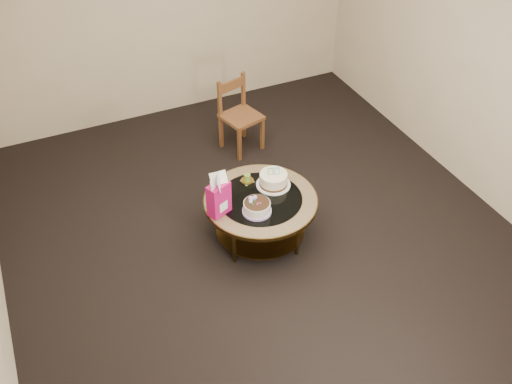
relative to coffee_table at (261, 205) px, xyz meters
name	(u,v)px	position (x,y,z in m)	size (l,w,h in m)	color
ground	(260,235)	(0.00, 0.00, -0.38)	(5.00, 5.00, 0.00)	black
room_walls	(261,90)	(0.00, 0.00, 1.16)	(4.52, 5.02, 2.61)	beige
coffee_table	(261,205)	(0.00, 0.00, 0.00)	(1.02, 1.02, 0.46)	#563D18
decorated_cake	(257,207)	(-0.11, -0.15, 0.13)	(0.25, 0.25, 0.15)	#B498D7
cream_cake	(273,180)	(0.18, 0.12, 0.14)	(0.31, 0.31, 0.20)	white
gift_bag	(219,195)	(-0.40, -0.03, 0.28)	(0.22, 0.19, 0.39)	#CD137C
pillar_candle	(247,179)	(-0.01, 0.26, 0.11)	(0.12, 0.12, 0.09)	#D2B356
dining_chair	(239,115)	(0.40, 1.41, 0.04)	(0.46, 0.46, 0.82)	brown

